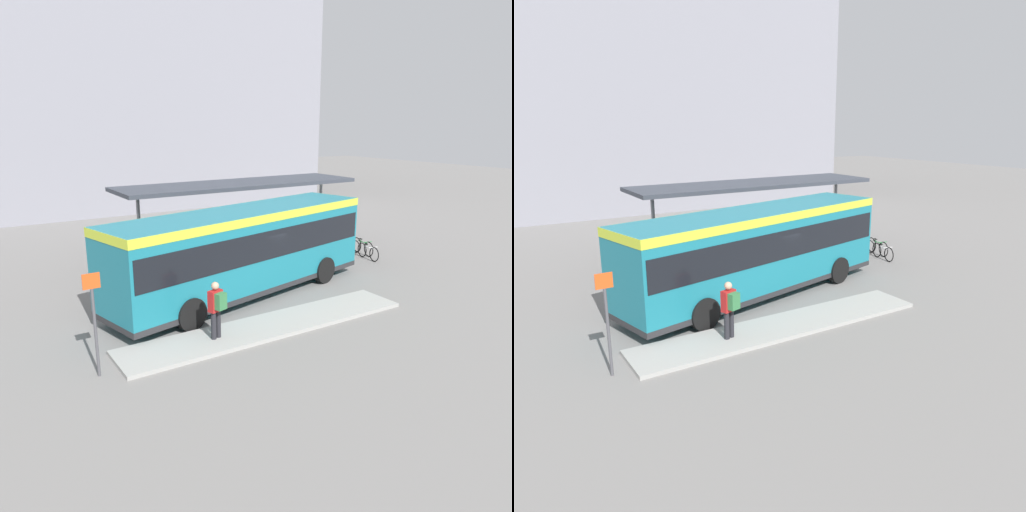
% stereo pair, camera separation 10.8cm
% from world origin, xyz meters
% --- Properties ---
extents(ground_plane, '(120.00, 120.00, 0.00)m').
position_xyz_m(ground_plane, '(0.00, 0.00, 0.00)').
color(ground_plane, slate).
extents(curb_island, '(9.99, 1.80, 0.12)m').
position_xyz_m(curb_island, '(-0.90, -3.10, 0.06)').
color(curb_island, '#9E9E99').
rests_on(curb_island, ground_plane).
extents(city_bus, '(11.40, 4.90, 3.31)m').
position_xyz_m(city_bus, '(0.01, 0.00, 1.92)').
color(city_bus, '#197284').
rests_on(city_bus, ground_plane).
extents(pedestrian_waiting, '(0.50, 0.54, 1.77)m').
position_xyz_m(pedestrian_waiting, '(-2.82, -3.14, 1.13)').
color(pedestrian_waiting, '#232328').
rests_on(pedestrian_waiting, curb_island).
extents(bicycle_white, '(0.48, 1.66, 0.72)m').
position_xyz_m(bicycle_white, '(7.79, 1.30, 0.36)').
color(bicycle_white, black).
rests_on(bicycle_white, ground_plane).
extents(bicycle_green, '(0.48, 1.77, 0.77)m').
position_xyz_m(bicycle_green, '(8.25, 2.13, 0.38)').
color(bicycle_green, black).
rests_on(bicycle_green, ground_plane).
extents(bicycle_red, '(0.48, 1.61, 0.70)m').
position_xyz_m(bicycle_red, '(8.01, 2.97, 0.35)').
color(bicycle_red, black).
rests_on(bicycle_red, ground_plane).
extents(station_shelter, '(12.01, 3.20, 3.61)m').
position_xyz_m(station_shelter, '(2.99, 5.34, 3.47)').
color(station_shelter, '#383D47').
rests_on(station_shelter, ground_plane).
extents(potted_planter_near_shelter, '(0.72, 0.72, 1.18)m').
position_xyz_m(potted_planter_near_shelter, '(-1.03, 2.37, 0.62)').
color(potted_planter_near_shelter, slate).
rests_on(potted_planter_near_shelter, ground_plane).
extents(platform_sign, '(0.44, 0.08, 2.80)m').
position_xyz_m(platform_sign, '(-6.41, -3.32, 1.56)').
color(platform_sign, '#4C4C51').
rests_on(platform_sign, ground_plane).
extents(station_building, '(29.59, 14.43, 16.93)m').
position_xyz_m(station_building, '(4.26, 26.19, 8.46)').
color(station_building, gray).
rests_on(station_building, ground_plane).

